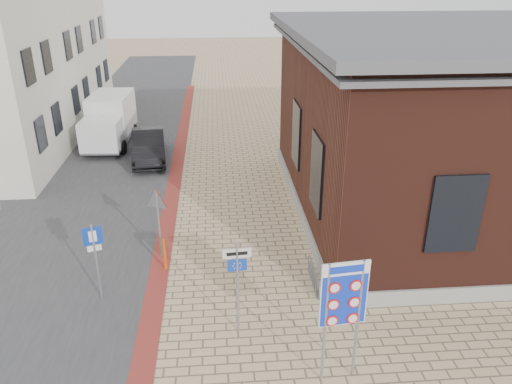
{
  "coord_description": "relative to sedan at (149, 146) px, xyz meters",
  "views": [
    {
      "loc": [
        -0.08,
        -10.05,
        8.61
      ],
      "look_at": [
        1.09,
        4.12,
        2.2
      ],
      "focal_mm": 35.0,
      "sensor_mm": 36.0,
      "label": 1
    }
  ],
  "objects": [
    {
      "name": "ground",
      "position": [
        3.39,
        -13.26,
        -0.72
      ],
      "size": [
        120.0,
        120.0,
        0.0
      ],
      "primitive_type": "plane",
      "color": "tan",
      "rests_on": "ground"
    },
    {
      "name": "yield_sign",
      "position": [
        1.39,
        -9.13,
        1.07
      ],
      "size": [
        0.8,
        0.35,
        2.36
      ],
      "rotation": [
        0.0,
        0.0,
        -0.36
      ],
      "color": "gray",
      "rests_on": "ground"
    },
    {
      "name": "border_sign",
      "position": [
        5.89,
        -14.76,
        1.52
      ],
      "size": [
        1.05,
        0.16,
        3.09
      ],
      "rotation": [
        0.0,
        0.0,
        0.11
      ],
      "color": "gray",
      "rests_on": "ground"
    },
    {
      "name": "townhouse_mid",
      "position": [
        -7.61,
        4.74,
        3.85
      ],
      "size": [
        7.4,
        6.4,
        9.1
      ],
      "color": "silver",
      "rests_on": "ground"
    },
    {
      "name": "brick_building",
      "position": [
        12.38,
        -6.27,
        2.77
      ],
      "size": [
        13.0,
        13.0,
        6.8
      ],
      "color": "gray",
      "rests_on": "ground"
    },
    {
      "name": "bollard",
      "position": [
        1.59,
        -9.92,
        -0.18
      ],
      "size": [
        0.11,
        0.11,
        1.07
      ],
      "primitive_type": "cylinder",
      "rotation": [
        0.0,
        0.0,
        0.21
      ],
      "color": "#D64B0B",
      "rests_on": "ground"
    },
    {
      "name": "townhouse_far",
      "position": [
        -7.61,
        10.74,
        3.45
      ],
      "size": [
        7.4,
        6.4,
        8.3
      ],
      "color": "silver",
      "rests_on": "ground"
    },
    {
      "name": "essen_sign",
      "position": [
        3.7,
        -12.96,
        1.02
      ],
      "size": [
        0.7,
        0.09,
        2.61
      ],
      "rotation": [
        0.0,
        0.0,
        0.08
      ],
      "color": "gray",
      "rests_on": "ground"
    },
    {
      "name": "bike_rack",
      "position": [
        6.04,
        -11.06,
        -0.46
      ],
      "size": [
        0.08,
        1.8,
        0.6
      ],
      "color": "slate",
      "rests_on": "ground"
    },
    {
      "name": "parking_sign",
      "position": [
        -0.11,
        -11.26,
        0.87
      ],
      "size": [
        0.51,
        0.19,
        2.35
      ],
      "rotation": [
        0.0,
        0.0,
        0.29
      ],
      "color": "gray",
      "rests_on": "ground"
    },
    {
      "name": "road_strip",
      "position": [
        -2.11,
        1.74,
        -0.71
      ],
      "size": [
        7.0,
        60.0,
        0.02
      ],
      "primitive_type": "cube",
      "color": "#38383A",
      "rests_on": "ground"
    },
    {
      "name": "sedan",
      "position": [
        0.0,
        0.0,
        0.0
      ],
      "size": [
        1.99,
        4.5,
        1.44
      ],
      "primitive_type": "imported",
      "rotation": [
        0.0,
        0.0,
        0.11
      ],
      "color": "black",
      "rests_on": "ground"
    },
    {
      "name": "box_truck",
      "position": [
        -2.26,
        2.54,
        0.6
      ],
      "size": [
        2.27,
        4.96,
        2.54
      ],
      "rotation": [
        0.0,
        0.0,
        -0.05
      ],
      "color": "slate",
      "rests_on": "ground"
    },
    {
      "name": "curb_strip",
      "position": [
        1.39,
        -3.26,
        -0.7
      ],
      "size": [
        0.6,
        40.0,
        0.02
      ],
      "primitive_type": "cube",
      "color": "maroon",
      "rests_on": "ground"
    }
  ]
}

